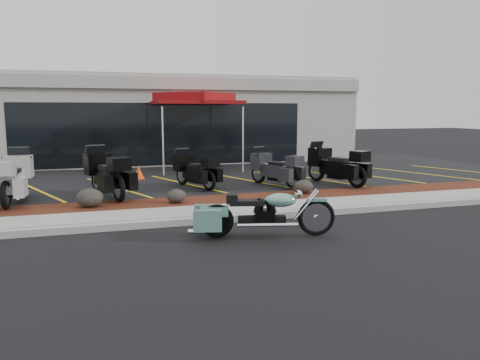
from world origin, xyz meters
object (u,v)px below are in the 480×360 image
object	(u,v)px
hero_cruiser	(316,212)
traffic_cone	(139,172)
popup_canopy	(195,100)
touring_white	(20,172)

from	to	relation	value
hero_cruiser	traffic_cone	bearing A→B (deg)	123.27
popup_canopy	hero_cruiser	bearing A→B (deg)	-92.00
hero_cruiser	touring_white	world-z (taller)	touring_white
traffic_cone	hero_cruiser	bearing A→B (deg)	-70.63
touring_white	traffic_cone	bearing A→B (deg)	-50.50
hero_cruiser	popup_canopy	world-z (taller)	popup_canopy
touring_white	popup_canopy	bearing A→B (deg)	-48.34
hero_cruiser	popup_canopy	size ratio (longest dim) A/B	0.82
traffic_cone	popup_canopy	size ratio (longest dim) A/B	0.13
hero_cruiser	popup_canopy	bearing A→B (deg)	105.91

